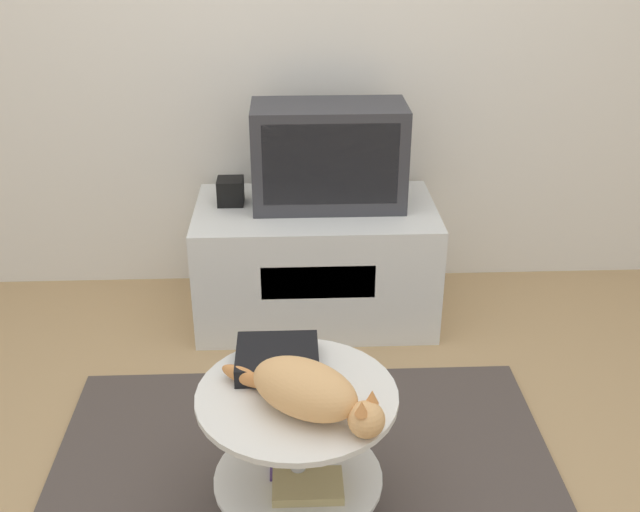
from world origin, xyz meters
TOP-DOWN VIEW (x-y plane):
  - wall_back at (0.00, 1.65)m, footprint 8.00×0.05m
  - tv_stand at (0.08, 1.27)m, footprint 1.02×0.59m
  - tv at (0.13, 1.31)m, footprint 0.63×0.30m
  - speaker at (-0.28, 1.33)m, footprint 0.11×0.11m
  - coffee_table at (-0.02, 0.04)m, footprint 0.57×0.57m
  - dvd_box at (-0.08, 0.18)m, footprint 0.24×0.21m
  - cat at (0.02, -0.04)m, footprint 0.45×0.34m

SIDE VIEW (x-z plane):
  - tv_stand at x=0.08m, z-range 0.00..0.52m
  - coffee_table at x=-0.02m, z-range 0.08..0.53m
  - dvd_box at x=-0.08m, z-range 0.47..0.52m
  - cat at x=0.02m, z-range 0.46..0.61m
  - speaker at x=-0.28m, z-range 0.52..0.63m
  - tv at x=0.13m, z-range 0.52..0.95m
  - wall_back at x=0.00m, z-range 0.00..2.60m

